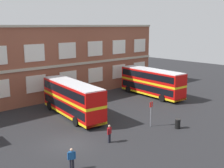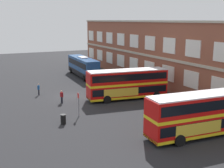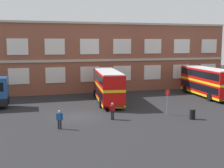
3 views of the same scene
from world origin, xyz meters
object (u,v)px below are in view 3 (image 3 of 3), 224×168
Objects in this scene: bus_stand_flag at (167,100)px; station_litter_bin at (192,114)px; double_decker_middle at (206,81)px; waiting_passenger at (112,110)px; second_passenger at (59,119)px; double_decker_near at (108,85)px.

station_litter_bin is (1.63, -2.29, -1.12)m from bus_stand_flag.
waiting_passenger is at bearing -151.90° from double_decker_middle.
second_passenger is 11.66m from bus_stand_flag.
bus_stand_flag reaches higher than station_litter_bin.
bus_stand_flag is at bearing 1.88° from waiting_passenger.
station_litter_bin is at bearing -128.74° from double_decker_middle.
waiting_passenger is 1.00× the size of second_passenger.
double_decker_middle is 13.99m from station_litter_bin.
double_decker_near is 9.48m from bus_stand_flag.
waiting_passenger is at bearing -178.12° from bus_stand_flag.
double_decker_middle is 24.25m from second_passenger.
double_decker_middle is at bearing 39.63° from bus_stand_flag.
waiting_passenger is 6.11m from bus_stand_flag.
station_litter_bin is at bearing -54.60° from bus_stand_flag.
double_decker_middle is 6.56× the size of second_passenger.
double_decker_near is 12.36m from station_litter_bin.
second_passenger is at bearing -154.06° from double_decker_middle.
station_litter_bin is (7.69, -2.09, -0.41)m from waiting_passenger.
second_passenger is at bearing 178.95° from station_litter_bin.
double_decker_middle is 10.83× the size of station_litter_bin.
bus_stand_flag is (4.13, -8.52, -0.51)m from double_decker_near.
waiting_passenger is 7.98m from station_litter_bin.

